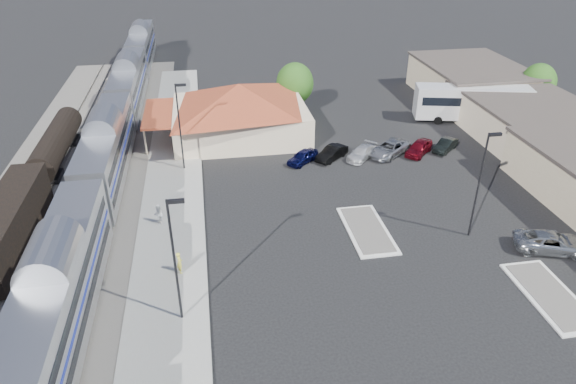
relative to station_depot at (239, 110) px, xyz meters
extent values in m
plane|color=black|center=(4.56, -24.00, -3.13)|extent=(280.00, 280.00, 0.00)
cube|color=#4C4944|center=(-16.44, -16.00, -3.07)|extent=(16.00, 100.00, 0.12)
cube|color=gray|center=(-7.44, -18.00, -3.04)|extent=(5.50, 92.00, 0.18)
cube|color=silver|center=(-13.44, -29.79, -0.08)|extent=(3.00, 20.00, 5.00)
cube|color=black|center=(-13.44, -29.79, -2.83)|extent=(2.20, 16.00, 0.60)
cube|color=silver|center=(-13.44, -8.79, -0.08)|extent=(3.00, 20.00, 5.00)
cube|color=black|center=(-13.44, -8.79, -2.83)|extent=(2.20, 16.00, 0.60)
cube|color=silver|center=(-13.44, 12.21, -0.08)|extent=(3.00, 20.00, 5.00)
cube|color=black|center=(-13.44, 12.21, -2.83)|extent=(2.20, 16.00, 0.60)
cube|color=silver|center=(-13.44, 33.21, -0.08)|extent=(3.00, 20.00, 5.00)
cube|color=black|center=(-13.44, 33.21, -2.83)|extent=(2.20, 16.00, 0.60)
cube|color=black|center=(-19.44, -19.61, -0.93)|extent=(2.80, 14.00, 3.60)
cube|color=black|center=(-19.44, -19.61, -2.83)|extent=(2.20, 12.00, 0.60)
cylinder|color=black|center=(-19.44, -3.61, -1.03)|extent=(2.80, 14.00, 2.80)
cube|color=black|center=(-19.44, -3.61, -2.83)|extent=(2.20, 12.00, 0.60)
cube|color=beige|center=(0.06, 0.00, -1.33)|extent=(15.00, 12.00, 3.60)
pyramid|color=maroon|center=(0.06, 0.00, 1.77)|extent=(15.30, 12.24, 2.60)
cube|color=maroon|center=(-9.04, 0.00, 0.17)|extent=(3.20, 9.60, 0.25)
cube|color=#C6B28C|center=(32.56, -6.00, -1.13)|extent=(12.00, 18.00, 4.00)
cube|color=#3F3833|center=(32.56, -6.00, 1.02)|extent=(12.40, 18.40, 0.30)
cube|color=#C6B28C|center=(32.56, 8.00, -0.88)|extent=(12.00, 16.00, 4.50)
cube|color=#3F3833|center=(32.56, 8.00, 1.52)|extent=(12.40, 16.40, 0.30)
cube|color=silver|center=(8.56, -22.00, -3.06)|extent=(3.30, 7.50, 0.15)
cube|color=#4C4944|center=(8.56, -22.00, -2.97)|extent=(2.70, 6.90, 0.10)
cube|color=silver|center=(18.56, -32.00, -3.06)|extent=(3.30, 7.50, 0.15)
cube|color=#4C4944|center=(18.56, -32.00, -2.97)|extent=(2.70, 6.90, 0.10)
cylinder|color=black|center=(-6.44, -30.00, 1.37)|extent=(0.16, 0.16, 9.00)
cube|color=black|center=(-5.94, -30.00, 5.72)|extent=(1.00, 0.25, 0.22)
cylinder|color=black|center=(-6.44, -8.00, 1.37)|extent=(0.16, 0.16, 9.00)
cube|color=black|center=(-5.94, -8.00, 5.72)|extent=(1.00, 0.25, 0.22)
cylinder|color=black|center=(16.56, -24.00, 1.37)|extent=(0.16, 0.16, 9.00)
cube|color=black|center=(17.06, -24.00, 5.72)|extent=(1.00, 0.25, 0.22)
cylinder|color=#382314|center=(38.56, 2.00, -1.86)|extent=(0.30, 0.30, 2.55)
ellipsoid|color=#214B15|center=(38.56, 2.00, 0.64)|extent=(4.41, 4.41, 4.87)
cylinder|color=#382314|center=(7.56, 6.00, -1.77)|extent=(0.30, 0.30, 2.73)
ellipsoid|color=#214B15|center=(7.56, 6.00, 0.90)|extent=(4.71, 4.71, 5.21)
imported|color=#999DA1|center=(21.78, -27.06, -2.36)|extent=(6.04, 4.16, 1.53)
cube|color=white|center=(28.56, -0.21, -0.68)|extent=(14.02, 6.06, 3.88)
cube|color=black|center=(28.56, -0.21, -0.21)|extent=(12.96, 5.84, 1.03)
cylinder|color=black|center=(32.92, -2.62, -2.62)|extent=(1.08, 0.57, 1.03)
cylinder|color=black|center=(33.54, -0.02, -2.62)|extent=(1.08, 0.57, 1.03)
cylinder|color=black|center=(24.25, -0.55, -2.62)|extent=(1.08, 0.57, 1.03)
cylinder|color=black|center=(24.87, 2.05, -2.62)|extent=(1.08, 0.57, 1.03)
imported|color=#DBCF44|center=(-6.58, -25.22, -2.09)|extent=(0.54, 0.71, 1.73)
imported|color=white|center=(-8.41, -18.21, -2.08)|extent=(0.68, 0.87, 1.75)
imported|color=#0B0E3B|center=(5.78, -8.41, -2.46)|extent=(4.00, 3.76, 1.34)
imported|color=black|center=(8.98, -8.11, -2.43)|extent=(4.15, 3.91, 1.39)
imported|color=silver|center=(12.18, -8.41, -2.49)|extent=(4.36, 4.37, 1.27)
imported|color=gray|center=(15.38, -8.11, -2.39)|extent=(5.74, 5.28, 1.49)
imported|color=maroon|center=(18.58, -8.41, -2.38)|extent=(4.33, 4.36, 1.49)
imported|color=black|center=(21.78, -8.11, -2.49)|extent=(3.83, 3.62, 1.29)
camera|label=1|loc=(-3.85, -55.94, 20.43)|focal=32.00mm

